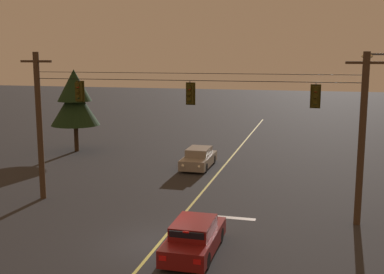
{
  "coord_description": "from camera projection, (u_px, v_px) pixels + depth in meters",
  "views": [
    {
      "loc": [
        6.18,
        -18.33,
        7.93
      ],
      "look_at": [
        0.0,
        5.68,
        3.66
      ],
      "focal_mm": 45.12,
      "sensor_mm": 36.0,
      "label": 1
    }
  ],
  "objects": [
    {
      "name": "traffic_light_leftmost",
      "position": [
        79.0,
        92.0,
        25.24
      ],
      "size": [
        0.48,
        0.41,
        1.22
      ],
      "color": "black"
    },
    {
      "name": "lane_centre_stripe",
      "position": [
        212.0,
        181.0,
        30.56
      ],
      "size": [
        0.14,
        60.0,
        0.01
      ],
      "primitive_type": "cube",
      "color": "#D1C64C",
      "rests_on": "ground"
    },
    {
      "name": "car_waiting_near_lane",
      "position": [
        194.0,
        238.0,
        19.38
      ],
      "size": [
        1.8,
        4.33,
        1.39
      ],
      "color": "maroon",
      "rests_on": "ground"
    },
    {
      "name": "traffic_light_left_inner",
      "position": [
        190.0,
        94.0,
        23.76
      ],
      "size": [
        0.48,
        0.41,
        1.22
      ],
      "color": "black"
    },
    {
      "name": "stop_bar_paint",
      "position": [
        221.0,
        217.0,
        23.79
      ],
      "size": [
        3.4,
        0.36,
        0.01
      ],
      "primitive_type": "cube",
      "color": "silver",
      "rests_on": "ground"
    },
    {
      "name": "signal_span_assembly",
      "position": [
        187.0,
        130.0,
        24.12
      ],
      "size": [
        18.41,
        0.32,
        8.05
      ],
      "color": "#423021",
      "rests_on": "ground"
    },
    {
      "name": "traffic_light_centre",
      "position": [
        315.0,
        96.0,
        22.28
      ],
      "size": [
        0.48,
        0.41,
        1.22
      ],
      "color": "black"
    },
    {
      "name": "car_oncoming_lead",
      "position": [
        199.0,
        158.0,
        34.12
      ],
      "size": [
        1.8,
        4.42,
        1.39
      ],
      "color": "gray",
      "rests_on": "ground"
    },
    {
      "name": "ground_plane",
      "position": [
        159.0,
        244.0,
        20.36
      ],
      "size": [
        180.0,
        180.0,
        0.0
      ],
      "primitive_type": "plane",
      "color": "#28282B"
    },
    {
      "name": "tree_verge_near",
      "position": [
        75.0,
        100.0,
        39.22
      ],
      "size": [
        3.95,
        3.95,
        6.72
      ],
      "color": "#332316",
      "rests_on": "ground"
    }
  ]
}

